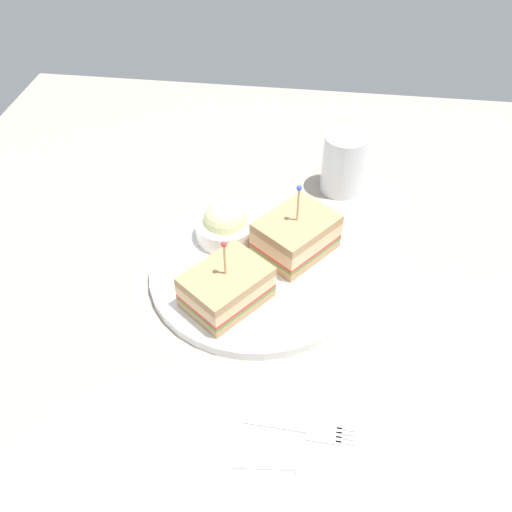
% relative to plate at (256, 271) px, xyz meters
% --- Properties ---
extents(ground_plane, '(1.06, 1.06, 0.02)m').
position_rel_plate_xyz_m(ground_plane, '(0.00, 0.00, -0.02)').
color(ground_plane, '#9E9384').
extents(plate, '(0.28, 0.28, 0.01)m').
position_rel_plate_xyz_m(plate, '(0.00, 0.00, 0.00)').
color(plate, white).
rests_on(plate, ground_plane).
extents(sandwich_half_front, '(0.12, 0.12, 0.11)m').
position_rel_plate_xyz_m(sandwich_half_front, '(-0.04, 0.05, 0.03)').
color(sandwich_half_front, tan).
rests_on(sandwich_half_front, plate).
extents(sandwich_half_back, '(0.12, 0.12, 0.10)m').
position_rel_plate_xyz_m(sandwich_half_back, '(0.06, -0.03, 0.03)').
color(sandwich_half_back, tan).
rests_on(sandwich_half_back, plate).
extents(coleslaw_bowl, '(0.08, 0.08, 0.06)m').
position_rel_plate_xyz_m(coleslaw_bowl, '(-0.05, -0.05, 0.03)').
color(coleslaw_bowl, silver).
rests_on(coleslaw_bowl, plate).
extents(drink_glass, '(0.06, 0.06, 0.09)m').
position_rel_plate_xyz_m(drink_glass, '(-0.21, 0.11, 0.03)').
color(drink_glass, '#B74C33').
rests_on(drink_glass, ground_plane).
extents(fork, '(0.02, 0.12, 0.00)m').
position_rel_plate_xyz_m(fork, '(0.22, 0.09, -0.00)').
color(fork, silver).
rests_on(fork, ground_plane).
extents(knife, '(0.02, 0.14, 0.00)m').
position_rel_plate_xyz_m(knife, '(0.26, 0.08, -0.00)').
color(knife, silver).
rests_on(knife, ground_plane).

